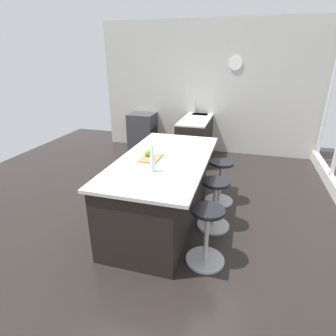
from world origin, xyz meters
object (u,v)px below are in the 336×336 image
Objects in this scene: water_bottle at (153,162)px; cutting_board at (151,158)px; oven_range at (143,131)px; stool_near_camera at (206,237)px; apple_green at (148,153)px; stool_middle at (214,206)px; stool_by_window at (220,183)px; kitchen_island at (161,189)px.

cutting_board is at bearing -157.42° from water_bottle.
oven_range reaches higher than stool_near_camera.
water_bottle is at bearing 27.02° from apple_green.
stool_middle is (2.92, 2.14, -0.12)m from oven_range.
oven_range is 3.27m from apple_green.
cutting_board reaches higher than stool_by_window.
apple_green is 0.29× the size of water_bottle.
apple_green is (0.05, -0.16, 0.53)m from kitchen_island.
apple_green reaches higher than kitchen_island.
stool_by_window is 1.32m from cutting_board.
water_bottle is at bearing -55.45° from stool_middle.
stool_by_window is (-0.71, 0.74, -0.15)m from kitchen_island.
stool_middle is (-0.00, 0.74, -0.15)m from kitchen_island.
oven_range is 3.62m from stool_middle.
stool_near_camera is at bearing 46.18° from kitchen_island.
oven_range is 2.44× the size of cutting_board.
oven_range is 3.75m from water_bottle.
stool_by_window is 0.71m from stool_middle.
oven_range is at bearing -156.90° from water_bottle.
oven_range is 9.85× the size of apple_green.
kitchen_island is at bearing -173.70° from water_bottle.
stool_near_camera is at bearing 53.46° from cutting_board.
stool_by_window is at bearing 130.03° from apple_green.
stool_near_camera is (0.71, 0.00, 0.00)m from stool_middle.
stool_by_window is 1.43m from stool_near_camera.
cutting_board is (3.00, 1.28, 0.50)m from oven_range.
apple_green is (0.05, -0.91, 0.67)m from stool_middle.
kitchen_island reaches higher than stool_middle.
stool_by_window is at bearing 180.00° from stool_near_camera.
cutting_board reaches higher than stool_middle.
stool_near_camera is (1.43, 0.00, 0.00)m from stool_by_window.
stool_by_window is at bearing 133.82° from kitchen_island.
stool_near_camera is at bearing 53.83° from apple_green.
kitchen_island is at bearing 106.72° from apple_green.
stool_near_camera is at bearing 71.01° from water_bottle.
cutting_board reaches higher than kitchen_island.
water_bottle reaches higher than cutting_board.
apple_green is at bearing 22.51° from oven_range.
apple_green is at bearing -119.58° from cutting_board.
cutting_board is (0.08, -0.11, 0.47)m from kitchen_island.
oven_range is at bearing -156.84° from cutting_board.
oven_range is 2.81× the size of water_bottle.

